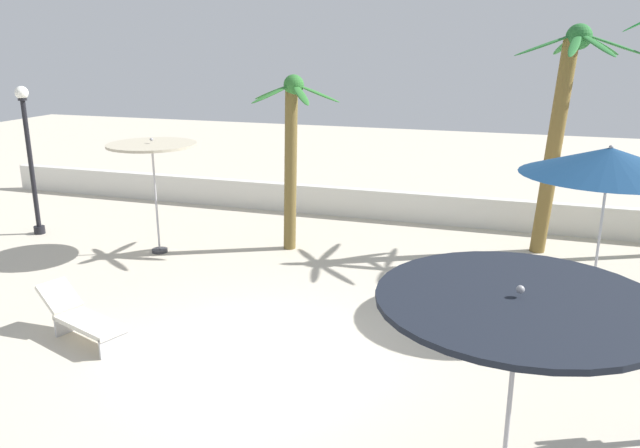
% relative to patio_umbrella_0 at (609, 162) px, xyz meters
% --- Properties ---
extents(ground_plane, '(56.00, 56.00, 0.00)m').
position_rel_patio_umbrella_0_xyz_m(ground_plane, '(-5.17, -3.59, -2.85)').
color(ground_plane, beige).
extents(boundary_wall, '(25.20, 0.30, 0.83)m').
position_rel_patio_umbrella_0_xyz_m(boundary_wall, '(-5.17, 5.08, -2.44)').
color(boundary_wall, silver).
rests_on(boundary_wall, ground_plane).
extents(patio_umbrella_0, '(3.06, 3.06, 3.15)m').
position_rel_patio_umbrella_0_xyz_m(patio_umbrella_0, '(0.00, 0.00, 0.00)').
color(patio_umbrella_0, '#333338').
rests_on(patio_umbrella_0, ground_plane).
extents(patio_umbrella_1, '(2.70, 2.70, 2.70)m').
position_rel_patio_umbrella_0_xyz_m(patio_umbrella_1, '(-1.38, -6.16, -0.38)').
color(patio_umbrella_1, '#333338').
rests_on(patio_umbrella_1, ground_plane).
extents(patio_umbrella_2, '(2.05, 2.05, 2.77)m').
position_rel_patio_umbrella_0_xyz_m(patio_umbrella_2, '(-9.59, 0.51, -0.38)').
color(patio_umbrella_2, '#333338').
rests_on(patio_umbrella_2, ground_plane).
extents(palm_tree_1, '(2.20, 2.00, 4.18)m').
position_rel_patio_umbrella_0_xyz_m(palm_tree_1, '(-6.63, 1.77, -0.22)').
color(palm_tree_1, brown).
rests_on(palm_tree_1, ground_plane).
extents(palm_tree_2, '(2.80, 2.82, 5.28)m').
position_rel_patio_umbrella_0_xyz_m(palm_tree_2, '(-0.70, 3.40, 0.44)').
color(palm_tree_2, brown).
rests_on(palm_tree_2, ground_plane).
extents(lamp_post_1, '(0.33, 0.33, 3.83)m').
position_rel_patio_umbrella_0_xyz_m(lamp_post_1, '(-13.45, 0.86, -0.66)').
color(lamp_post_1, black).
rests_on(lamp_post_1, ground_plane).
extents(lounge_chair_0, '(1.95, 1.14, 0.84)m').
position_rel_patio_umbrella_0_xyz_m(lounge_chair_0, '(-8.34, -3.90, -2.46)').
color(lounge_chair_0, '#B7B7BC').
rests_on(lounge_chair_0, ground_plane).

